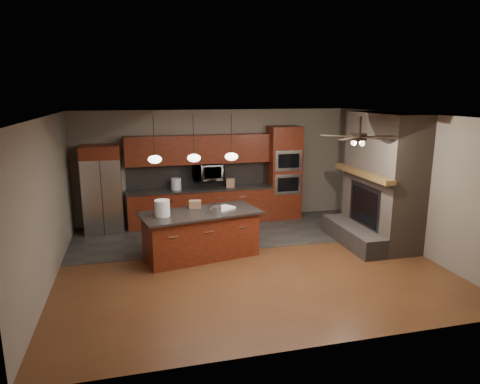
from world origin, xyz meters
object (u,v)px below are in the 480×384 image
object	(u,v)px
paint_can	(216,210)
white_bucket	(162,208)
kitchen_island	(201,234)
counter_box	(231,183)
paint_tray	(223,208)
microwave	(208,172)
oven_tower	(284,173)
counter_bucket	(176,184)
cardboard_box	(195,204)
refrigerator	(103,189)

from	to	relation	value
paint_can	white_bucket	bearing A→B (deg)	177.52
kitchen_island	counter_box	size ratio (longest dim) A/B	11.17
white_bucket	paint_tray	distance (m)	1.24
microwave	counter_box	distance (m)	0.63
oven_tower	counter_bucket	world-z (taller)	oven_tower
paint_tray	counter_box	size ratio (longest dim) A/B	1.93
white_bucket	counter_bucket	world-z (taller)	white_bucket
counter_bucket	white_bucket	bearing A→B (deg)	-102.06
oven_tower	kitchen_island	distance (m)	3.43
kitchen_island	paint_tray	xyz separation A→B (m)	(0.47, 0.08, 0.48)
oven_tower	cardboard_box	bearing A→B (deg)	-144.16
counter_bucket	counter_box	size ratio (longest dim) A/B	1.26
oven_tower	kitchen_island	bearing A→B (deg)	-138.95
paint_can	paint_tray	size ratio (longest dim) A/B	0.47
oven_tower	cardboard_box	world-z (taller)	oven_tower
oven_tower	kitchen_island	size ratio (longest dim) A/B	0.97
refrigerator	paint_can	distance (m)	3.20
refrigerator	paint_tray	world-z (taller)	refrigerator
paint_tray	counter_box	world-z (taller)	counter_box
kitchen_island	white_bucket	xyz separation A→B (m)	(-0.74, -0.11, 0.61)
paint_tray	counter_bucket	size ratio (longest dim) A/B	1.53
paint_tray	counter_bucket	distance (m)	2.25
refrigerator	counter_box	bearing A→B (deg)	0.59
kitchen_island	microwave	bearing A→B (deg)	64.94
paint_can	microwave	bearing A→B (deg)	83.75
white_bucket	counter_box	distance (m)	2.92
refrigerator	counter_bucket	distance (m)	1.71
oven_tower	refrigerator	bearing A→B (deg)	-179.06
paint_can	counter_box	xyz separation A→B (m)	(0.81, 2.31, 0.02)
refrigerator	counter_box	size ratio (longest dim) A/B	9.25
cardboard_box	kitchen_island	bearing A→B (deg)	-70.49
white_bucket	counter_box	world-z (taller)	white_bucket
microwave	counter_bucket	distance (m)	0.84
counter_bucket	paint_tray	bearing A→B (deg)	-71.31
microwave	paint_tray	world-z (taller)	microwave
microwave	kitchen_island	xyz separation A→B (m)	(-0.55, -2.26, -0.84)
paint_tray	paint_can	bearing A→B (deg)	-162.09
kitchen_island	paint_tray	size ratio (longest dim) A/B	5.79
oven_tower	cardboard_box	distance (m)	3.19
oven_tower	counter_box	bearing A→B (deg)	-178.29
oven_tower	counter_box	distance (m)	1.44
white_bucket	paint_can	bearing A→B (deg)	-2.48
refrigerator	counter_box	xyz separation A→B (m)	(3.05, 0.03, -0.01)
paint_tray	counter_bucket	world-z (taller)	counter_bucket
oven_tower	paint_tray	distance (m)	2.97
white_bucket	refrigerator	bearing A→B (deg)	118.39
white_bucket	paint_tray	world-z (taller)	white_bucket
oven_tower	paint_tray	xyz separation A→B (m)	(-2.05, -2.12, -0.25)
paint_tray	counter_box	xyz separation A→B (m)	(0.63, 2.08, 0.07)
microwave	paint_tray	distance (m)	2.21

